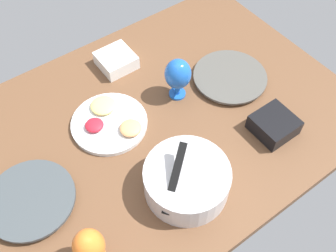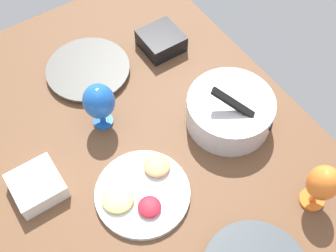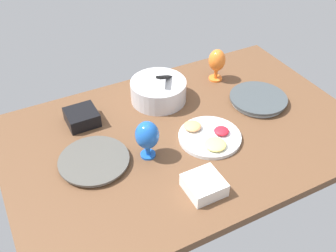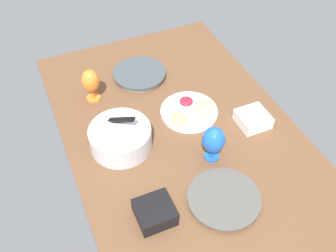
{
  "view_description": "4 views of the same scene",
  "coord_description": "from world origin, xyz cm",
  "views": [
    {
      "loc": [
        39.71,
        72.01,
        113.85
      ],
      "look_at": [
        -6.6,
        8.12,
        6.44
      ],
      "focal_mm": 41.23,
      "sensor_mm": 36.0,
      "label": 1
    },
    {
      "loc": [
        54.58,
        -31.11,
        114.6
      ],
      "look_at": [
        -4.83,
        8.36,
        6.44
      ],
      "focal_mm": 45.26,
      "sensor_mm": 36.0,
      "label": 2
    },
    {
      "loc": [
        -69.52,
        -117.13,
        115.73
      ],
      "look_at": [
        -8.39,
        0.52,
        6.44
      ],
      "focal_mm": 42.17,
      "sensor_mm": 36.0,
      "label": 3
    },
    {
      "loc": [
        -113.09,
        54.43,
        132.76
      ],
      "look_at": [
        -2.05,
        6.53,
        6.44
      ],
      "focal_mm": 41.61,
      "sensor_mm": 36.0,
      "label": 4
    }
  ],
  "objects": [
    {
      "name": "mixing_bowl",
      "position": [
        0.67,
        28.18,
        5.74
      ],
      "size": [
        27.49,
        27.49,
        17.69
      ],
      "color": "silver",
      "rests_on": "ground_plane"
    },
    {
      "name": "square_bowl_black",
      "position": [
        -38.93,
        28.02,
        3.59
      ],
      "size": [
        14.01,
        14.01,
        6.46
      ],
      "color": "black",
      "rests_on": "ground_plane"
    },
    {
      "name": "fruit_platter",
      "position": [
        7.36,
        -8.95,
        1.42
      ],
      "size": [
        27.87,
        27.87,
        4.38
      ],
      "color": "silver",
      "rests_on": "ground_plane"
    },
    {
      "name": "ground_plane",
      "position": [
        0.0,
        0.0,
        -2.0
      ],
      "size": [
        160.0,
        104.0,
        4.0
      ],
      "primitive_type": "cube",
      "color": "brown"
    },
    {
      "name": "dinner_plate_left",
      "position": [
        -43.03,
        0.49,
        1.23
      ],
      "size": [
        29.38,
        29.38,
        2.38
      ],
      "color": "silver",
      "rests_on": "ground_plane"
    },
    {
      "name": "square_bowl_white",
      "position": [
        -10.53,
        -33.4,
        3.2
      ],
      "size": [
        13.9,
        13.9,
        5.76
      ],
      "color": "white",
      "rests_on": "ground_plane"
    },
    {
      "name": "hurricane_glass_orange",
      "position": [
        36.27,
        31.03,
        10.9
      ],
      "size": [
        8.87,
        8.87,
        17.6
      ],
      "color": "orange",
      "rests_on": "ground_plane"
    },
    {
      "name": "hurricane_glass_blue",
      "position": [
        -21.31,
        -5.99,
        10.9
      ],
      "size": [
        9.97,
        9.97,
        17.51
      ],
      "color": "blue",
      "rests_on": "ground_plane"
    }
  ]
}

